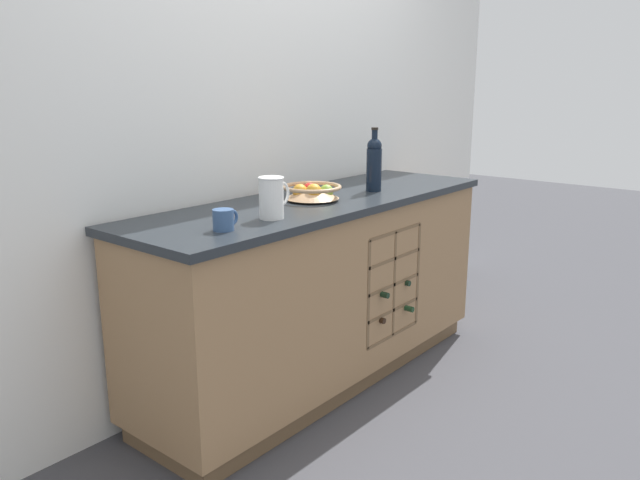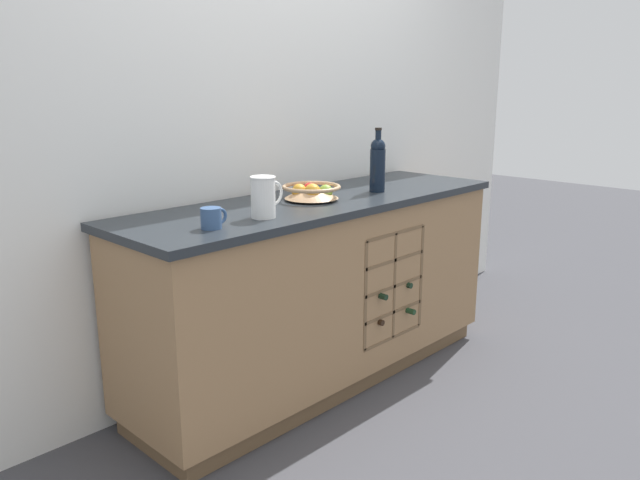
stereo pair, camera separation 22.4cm
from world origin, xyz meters
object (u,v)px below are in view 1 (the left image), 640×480
(fruit_bowl, at_px, (312,191))
(standing_wine_bottle, at_px, (374,163))
(white_pitcher, at_px, (272,197))
(ceramic_mug, at_px, (224,220))

(fruit_bowl, bearing_deg, standing_wine_bottle, -10.74)
(white_pitcher, xyz_separation_m, standing_wine_bottle, (0.79, 0.06, 0.05))
(ceramic_mug, bearing_deg, white_pitcher, 1.33)
(ceramic_mug, bearing_deg, standing_wine_bottle, 3.52)
(white_pitcher, distance_m, ceramic_mug, 0.26)
(white_pitcher, bearing_deg, standing_wine_bottle, 4.24)
(ceramic_mug, distance_m, standing_wine_bottle, 1.05)
(white_pitcher, relative_size, standing_wine_bottle, 0.53)
(white_pitcher, height_order, ceramic_mug, white_pitcher)
(fruit_bowl, distance_m, standing_wine_bottle, 0.41)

